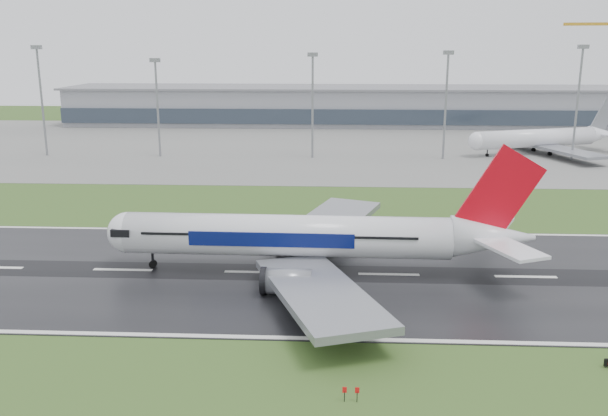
{
  "coord_description": "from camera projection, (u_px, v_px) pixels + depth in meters",
  "views": [
    {
      "loc": [
        -8.09,
        -89.67,
        33.13
      ],
      "look_at": [
        -13.18,
        12.0,
        7.0
      ],
      "focal_mm": 37.78,
      "sensor_mm": 36.0,
      "label": 1
    }
  ],
  "objects": [
    {
      "name": "ground",
      "position": [
        389.0,
        275.0,
        94.59
      ],
      "size": [
        520.0,
        520.0,
        0.0
      ],
      "primitive_type": "plane",
      "color": "#2F4E1C",
      "rests_on": "ground"
    },
    {
      "name": "runway",
      "position": [
        389.0,
        275.0,
        94.58
      ],
      "size": [
        400.0,
        45.0,
        0.1
      ],
      "primitive_type": "cube",
      "color": "black",
      "rests_on": "ground"
    },
    {
      "name": "apron",
      "position": [
        360.0,
        145.0,
        215.5
      ],
      "size": [
        400.0,
        130.0,
        0.08
      ],
      "primitive_type": "cube",
      "color": "slate",
      "rests_on": "ground"
    },
    {
      "name": "terminal",
      "position": [
        355.0,
        106.0,
        271.69
      ],
      "size": [
        240.0,
        36.0,
        15.0
      ],
      "primitive_type": "cube",
      "color": "gray",
      "rests_on": "ground"
    },
    {
      "name": "main_airliner",
      "position": [
        317.0,
        211.0,
        93.52
      ],
      "size": [
        64.18,
        61.23,
        18.63
      ],
      "primitive_type": null,
      "rotation": [
        0.0,
        0.0,
        -0.02
      ],
      "color": "silver",
      "rests_on": "runway"
    },
    {
      "name": "parked_airliner",
      "position": [
        542.0,
        128.0,
        197.33
      ],
      "size": [
        67.29,
        65.07,
        15.7
      ],
      "primitive_type": null,
      "rotation": [
        0.0,
        0.0,
        0.35
      ],
      "color": "white",
      "rests_on": "apron"
    },
    {
      "name": "floodmast_0",
      "position": [
        42.0,
        104.0,
        192.06
      ],
      "size": [
        0.64,
        0.64,
        31.69
      ],
      "primitive_type": "cylinder",
      "color": "gray",
      "rests_on": "ground"
    },
    {
      "name": "floodmast_1",
      "position": [
        158.0,
        110.0,
        190.82
      ],
      "size": [
        0.64,
        0.64,
        28.02
      ],
      "primitive_type": "cylinder",
      "color": "gray",
      "rests_on": "ground"
    },
    {
      "name": "floodmast_2",
      "position": [
        313.0,
        108.0,
        188.37
      ],
      "size": [
        0.64,
        0.64,
        29.64
      ],
      "primitive_type": "cylinder",
      "color": "gray",
      "rests_on": "ground"
    },
    {
      "name": "floodmast_3",
      "position": [
        446.0,
        108.0,
        186.42
      ],
      "size": [
        0.64,
        0.64,
        30.24
      ],
      "primitive_type": "cylinder",
      "color": "gray",
      "rests_on": "ground"
    },
    {
      "name": "floodmast_4",
      "position": [
        577.0,
        106.0,
        184.39
      ],
      "size": [
        0.64,
        0.64,
        31.85
      ],
      "primitive_type": "cylinder",
      "color": "gray",
      "rests_on": "ground"
    }
  ]
}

